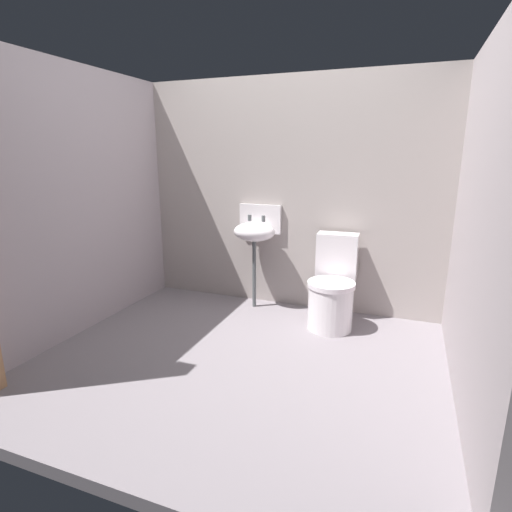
# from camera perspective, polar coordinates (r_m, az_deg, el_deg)

# --- Properties ---
(ground_plane) EXTENTS (3.27, 2.70, 0.08)m
(ground_plane) POSITION_cam_1_polar(r_m,az_deg,el_deg) (3.13, -1.93, -14.51)
(ground_plane) COLOR slate
(wall_back) EXTENTS (3.27, 0.10, 2.16)m
(wall_back) POSITION_cam_1_polar(r_m,az_deg,el_deg) (3.89, 4.83, 8.54)
(wall_back) COLOR #A49894
(wall_back) RESTS_ON ground
(wall_left) EXTENTS (0.10, 2.50, 2.16)m
(wall_left) POSITION_cam_1_polar(r_m,az_deg,el_deg) (3.68, -23.45, 7.08)
(wall_left) COLOR #A0939A
(wall_left) RESTS_ON ground
(wall_right) EXTENTS (0.10, 2.50, 2.16)m
(wall_right) POSITION_cam_1_polar(r_m,az_deg,el_deg) (2.68, 29.54, 4.10)
(wall_right) COLOR #9F9396
(wall_right) RESTS_ON ground
(toilet_near_wall) EXTENTS (0.41, 0.60, 0.78)m
(toilet_near_wall) POSITION_cam_1_polar(r_m,az_deg,el_deg) (3.56, 10.78, -4.73)
(toilet_near_wall) COLOR white
(toilet_near_wall) RESTS_ON ground
(sink) EXTENTS (0.42, 0.35, 0.99)m
(sink) POSITION_cam_1_polar(r_m,az_deg,el_deg) (3.82, -0.11, 3.59)
(sink) COLOR #515657
(sink) RESTS_ON ground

